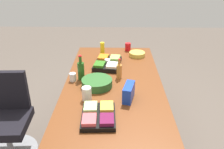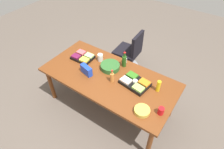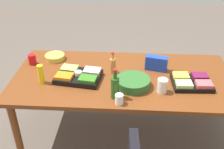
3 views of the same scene
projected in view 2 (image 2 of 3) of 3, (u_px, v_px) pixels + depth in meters
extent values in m
plane|color=#5D5249|center=(109.00, 106.00, 3.54)|extent=(10.00, 10.00, 0.00)
cube|color=brown|center=(109.00, 77.00, 3.04)|extent=(2.16, 1.04, 0.04)
cylinder|color=brown|center=(173.00, 102.00, 3.14)|extent=(0.07, 0.07, 0.71)
cylinder|color=brown|center=(82.00, 60.00, 3.97)|extent=(0.07, 0.07, 0.71)
cylinder|color=brown|center=(150.00, 143.00, 2.63)|extent=(0.07, 0.07, 0.71)
cylinder|color=brown|center=(51.00, 84.00, 3.45)|extent=(0.07, 0.07, 0.71)
cylinder|color=gray|center=(126.00, 66.00, 4.33)|extent=(0.56, 0.56, 0.05)
cylinder|color=gray|center=(126.00, 59.00, 4.18)|extent=(0.06, 0.06, 0.38)
cube|color=black|center=(127.00, 52.00, 4.05)|extent=(0.51, 0.51, 0.09)
cube|color=black|center=(137.00, 44.00, 3.78)|extent=(0.08, 0.43, 0.44)
cylinder|color=white|center=(100.00, 57.00, 3.28)|extent=(0.11, 0.11, 0.13)
cube|color=black|center=(135.00, 83.00, 2.88)|extent=(0.46, 0.36, 0.05)
cube|color=orange|center=(144.00, 82.00, 2.84)|extent=(0.18, 0.14, 0.03)
cube|color=#33711E|center=(132.00, 75.00, 2.95)|extent=(0.18, 0.14, 0.03)
cube|color=#98CD5C|center=(138.00, 88.00, 2.76)|extent=(0.18, 0.14, 0.03)
cube|color=beige|center=(126.00, 80.00, 2.87)|extent=(0.18, 0.14, 0.03)
cylinder|color=white|center=(135.00, 81.00, 2.85)|extent=(0.08, 0.08, 0.04)
cylinder|color=#CC7F39|center=(112.00, 78.00, 2.89)|extent=(0.07, 0.07, 0.16)
cylinder|color=#CC7F39|center=(112.00, 72.00, 2.82)|extent=(0.03, 0.03, 0.06)
cylinder|color=red|center=(112.00, 71.00, 2.79)|extent=(0.03, 0.03, 0.01)
cube|color=#1B3FBE|center=(86.00, 70.00, 3.02)|extent=(0.23, 0.13, 0.15)
cylinder|color=white|center=(125.00, 60.00, 3.25)|extent=(0.08, 0.08, 0.09)
cylinder|color=red|center=(161.00, 111.00, 2.47)|extent=(0.10, 0.10, 0.11)
cylinder|color=gold|center=(142.00, 111.00, 2.51)|extent=(0.24, 0.24, 0.06)
cube|color=black|center=(83.00, 58.00, 3.35)|extent=(0.37, 0.30, 0.04)
cube|color=#B4E082|center=(89.00, 55.00, 3.33)|extent=(0.15, 0.12, 0.03)
cube|color=#E4555B|center=(81.00, 52.00, 3.40)|extent=(0.15, 0.12, 0.03)
cube|color=yellow|center=(84.00, 60.00, 3.25)|extent=(0.15, 0.12, 0.03)
cube|color=maroon|center=(76.00, 56.00, 3.32)|extent=(0.15, 0.12, 0.03)
cylinder|color=#2C5F28|center=(110.00, 66.00, 3.14)|extent=(0.38, 0.38, 0.08)
cylinder|color=yellow|center=(158.00, 86.00, 2.74)|extent=(0.07, 0.07, 0.19)
cylinder|color=#235018|center=(124.00, 61.00, 3.15)|extent=(0.09, 0.09, 0.20)
cylinder|color=#235018|center=(125.00, 55.00, 3.05)|extent=(0.04, 0.04, 0.08)
cylinder|color=red|center=(125.00, 53.00, 3.02)|extent=(0.04, 0.04, 0.01)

